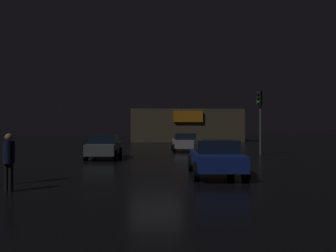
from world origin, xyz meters
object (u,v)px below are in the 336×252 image
(store_building, at_px, (185,126))
(pedestrian, at_px, (9,158))
(car_far, at_px, (184,142))
(car_crossing, at_px, (104,146))
(car_near, at_px, (215,157))
(traffic_signal_main, at_px, (260,109))

(store_building, height_order, pedestrian, store_building)
(car_far, bearing_deg, store_building, 84.93)
(car_crossing, distance_m, pedestrian, 11.06)
(store_building, distance_m, car_near, 34.56)
(car_crossing, xyz_separation_m, pedestrian, (-1.35, -10.97, 0.27))
(traffic_signal_main, bearing_deg, car_crossing, -167.42)
(store_building, height_order, car_far, store_building)
(car_near, xyz_separation_m, car_crossing, (-5.53, 7.76, -0.00))
(traffic_signal_main, relative_size, car_crossing, 1.04)
(store_building, xyz_separation_m, car_crossing, (-7.31, -26.72, -1.32))
(traffic_signal_main, xyz_separation_m, car_near, (-4.84, -10.07, -2.40))
(store_building, bearing_deg, traffic_signal_main, -82.85)
(car_far, bearing_deg, traffic_signal_main, -41.16)
(pedestrian, bearing_deg, store_building, 77.06)
(car_near, relative_size, car_far, 0.98)
(store_building, relative_size, pedestrian, 8.05)
(car_near, bearing_deg, traffic_signal_main, 64.33)
(traffic_signal_main, bearing_deg, car_far, 138.84)
(store_building, distance_m, traffic_signal_main, 24.63)
(traffic_signal_main, distance_m, car_crossing, 10.90)
(traffic_signal_main, distance_m, car_far, 6.88)
(traffic_signal_main, xyz_separation_m, car_far, (-4.85, 4.24, -2.41))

